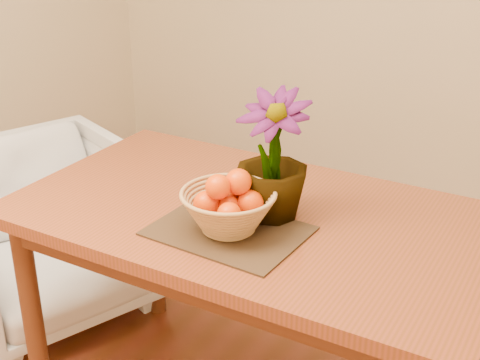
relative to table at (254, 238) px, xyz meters
The scene contains 6 objects.
table is the anchor object (origin of this frame).
placemat 0.17m from the table, 90.19° to the right, with size 0.40×0.30×0.01m, color #332112.
wicker_basket 0.21m from the table, 90.19° to the right, with size 0.26×0.26×0.11m.
orange_pile 0.24m from the table, 90.04° to the right, with size 0.17×0.16×0.13m.
potted_plant 0.28m from the table, ahead, with size 0.20×0.20×0.37m, color #163F12.
armchair 1.07m from the table, behind, with size 0.73×0.69×0.75m, color gray.
Camera 1 is at (0.82, -1.21, 1.61)m, focal length 50.00 mm.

